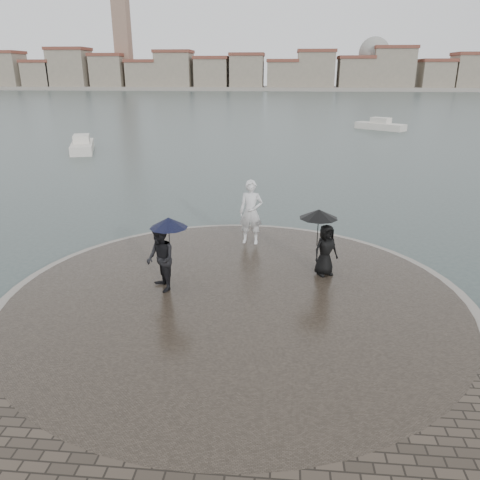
# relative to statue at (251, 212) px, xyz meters

# --- Properties ---
(ground) EXTENTS (400.00, 400.00, 0.00)m
(ground) POSITION_rel_statue_xyz_m (-0.12, -7.58, -1.47)
(ground) COLOR #2B3835
(ground) RESTS_ON ground
(kerb_ring) EXTENTS (12.50, 12.50, 0.32)m
(kerb_ring) POSITION_rel_statue_xyz_m (-0.12, -4.08, -1.31)
(kerb_ring) COLOR gray
(kerb_ring) RESTS_ON ground
(quay_tip) EXTENTS (11.90, 11.90, 0.36)m
(quay_tip) POSITION_rel_statue_xyz_m (-0.12, -4.08, -1.29)
(quay_tip) COLOR #2D261E
(quay_tip) RESTS_ON ground
(statue) EXTENTS (0.86, 0.61, 2.21)m
(statue) POSITION_rel_statue_xyz_m (0.00, 0.00, 0.00)
(statue) COLOR silver
(statue) RESTS_ON quay_tip
(visitor_left) EXTENTS (1.28, 1.16, 2.04)m
(visitor_left) POSITION_rel_statue_xyz_m (-2.10, -3.93, 0.01)
(visitor_left) COLOR black
(visitor_left) RESTS_ON quay_tip
(visitor_right) EXTENTS (1.25, 1.11, 1.95)m
(visitor_right) POSITION_rel_statue_xyz_m (2.25, -2.47, 0.05)
(visitor_right) COLOR black
(visitor_right) RESTS_ON quay_tip
(far_skyline) EXTENTS (260.00, 20.00, 37.00)m
(far_skyline) POSITION_rel_statue_xyz_m (-6.41, 153.13, 4.14)
(far_skyline) COLOR gray
(far_skyline) RESTS_ON ground
(boats) EXTENTS (43.71, 22.68, 1.50)m
(boats) POSITION_rel_statue_xyz_m (7.17, 29.57, -1.09)
(boats) COLOR beige
(boats) RESTS_ON ground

